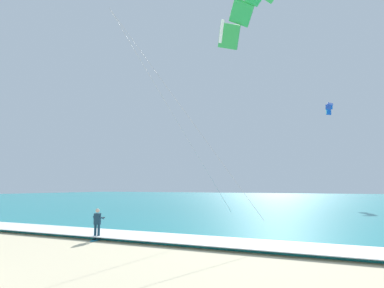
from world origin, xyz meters
TOP-DOWN VIEW (x-y plane):
  - sea at (0.00, 70.96)m, footprint 200.00×120.00m
  - surf_foam at (0.00, 11.96)m, footprint 200.00×3.08m
  - surfboard at (-0.49, 10.78)m, footprint 0.80×1.47m
  - kitesurfer at (-0.49, 10.80)m, footprint 0.61×0.61m
  - kite_primary at (6.60, 15.78)m, footprint 9.33×7.71m
  - kite_distant at (7.65, 55.27)m, footprint 1.36×4.58m

SIDE VIEW (x-z plane):
  - surfboard at x=-0.49m, z-range -0.02..0.07m
  - sea at x=0.00m, z-range 0.00..0.20m
  - surf_foam at x=0.00m, z-range 0.20..0.24m
  - kitesurfer at x=-0.49m, z-range 0.10..1.79m
  - kite_primary at x=6.60m, z-range 7.10..21.29m
  - kite_distant at x=7.65m, z-range 14.59..16.25m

